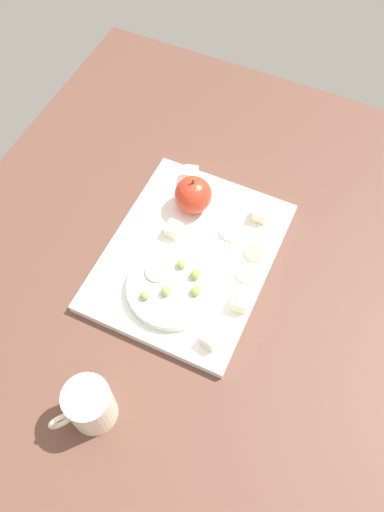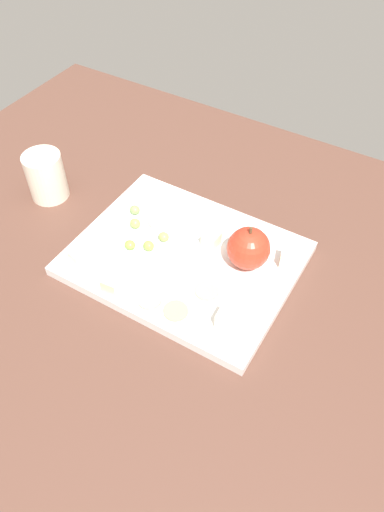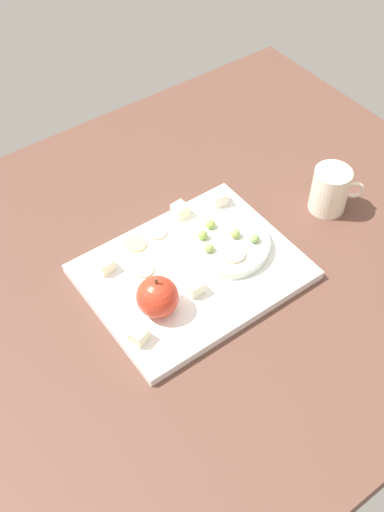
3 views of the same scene
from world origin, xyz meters
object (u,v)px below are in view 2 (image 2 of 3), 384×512
at_px(cracker_2, 149,300).
at_px(cheese_cube_4, 288,259).
at_px(grape_4, 147,245).
at_px(apple_slice_0, 160,221).
at_px(cheese_cube_3, 79,257).
at_px(serving_dish, 143,235).
at_px(cheese_cube_1, 211,239).
at_px(cracker_0, 176,311).
at_px(apple_whole, 249,248).
at_px(platter, 184,258).
at_px(grape_0, 164,237).
at_px(grape_3, 130,245).
at_px(grape_1, 135,223).
at_px(grape_2, 135,210).
at_px(cup, 46,176).
at_px(cheese_cube_0, 226,319).
at_px(cracker_1, 207,291).
at_px(cheese_cube_2, 112,284).

bearing_deg(cracker_2, cheese_cube_4, -130.76).
height_order(grape_4, apple_slice_0, grape_4).
relative_size(cheese_cube_3, cracker_2, 0.68).
relative_size(serving_dish, cheese_cube_1, 5.91).
distance_m(cheese_cube_4, cracker_0, 0.22).
height_order(apple_whole, cracker_2, apple_whole).
height_order(platter, cracker_2, cracker_2).
bearing_deg(cheese_cube_1, grape_0, 35.96).
bearing_deg(apple_slice_0, cracker_2, 116.87).
bearing_deg(grape_3, cracker_2, 141.90).
distance_m(apple_whole, apple_slice_0, 0.17).
relative_size(grape_0, grape_3, 1.00).
bearing_deg(grape_1, grape_2, -53.73).
bearing_deg(cracker_2, apple_slice_0, -63.13).
height_order(cracker_2, grape_1, grape_1).
height_order(apple_whole, cheese_cube_4, apple_whole).
bearing_deg(serving_dish, grape_0, -178.41).
distance_m(apple_whole, cheese_cube_3, 0.29).
bearing_deg(grape_1, platter, -178.58).
bearing_deg(cup, grape_3, 165.16).
height_order(cheese_cube_0, cracker_1, cheese_cube_0).
bearing_deg(grape_2, cheese_cube_3, 80.56).
distance_m(apple_whole, grape_2, 0.23).
height_order(cheese_cube_4, grape_1, grape_1).
xyz_separation_m(cheese_cube_2, grape_3, (0.02, -0.08, 0.01)).
height_order(grape_0, apple_slice_0, grape_0).
xyz_separation_m(grape_2, cup, (0.21, 0.01, 0.00)).
bearing_deg(grape_3, cheese_cube_2, 102.86).
height_order(cheese_cube_4, cup, cup).
xyz_separation_m(serving_dish, cheese_cube_0, (-0.22, 0.09, 0.00)).
bearing_deg(grape_3, grape_4, -152.26).
height_order(cheese_cube_0, cracker_0, cheese_cube_0).
xyz_separation_m(cracker_2, grape_0, (0.04, -0.11, 0.03)).
height_order(cheese_cube_0, grape_1, grape_1).
bearing_deg(cracker_1, grape_2, -21.52).
bearing_deg(cheese_cube_1, cheese_cube_0, 126.79).
bearing_deg(cracker_1, grape_3, -0.38).
relative_size(apple_whole, grape_1, 3.87).
bearing_deg(cup, grape_0, 176.02).
bearing_deg(serving_dish, grape_1, -6.42).
bearing_deg(grape_2, cheese_cube_0, 154.95).
height_order(apple_whole, grape_2, apple_whole).
xyz_separation_m(cheese_cube_0, apple_slice_0, (0.20, -0.12, 0.01)).
bearing_deg(cheese_cube_0, grape_0, -27.27).
height_order(cheese_cube_1, grape_1, grape_1).
bearing_deg(cheese_cube_4, cup, 6.48).
xyz_separation_m(cheese_cube_2, cracker_0, (-0.11, -0.02, -0.01)).
height_order(platter, grape_2, grape_2).
bearing_deg(apple_slice_0, grape_4, 105.10).
height_order(cheese_cube_2, apple_slice_0, cheese_cube_2).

